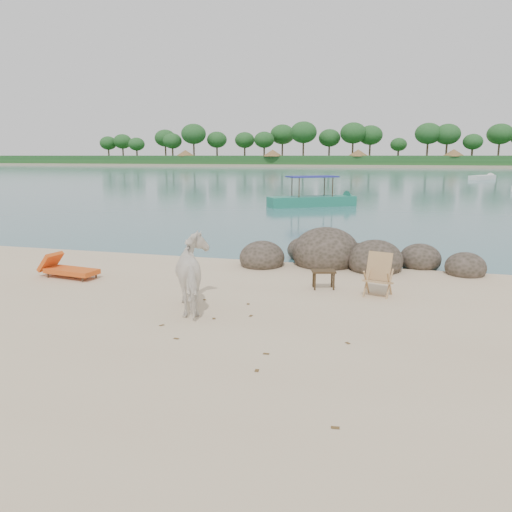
% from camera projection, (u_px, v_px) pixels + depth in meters
% --- Properties ---
extents(water, '(400.00, 400.00, 0.00)m').
position_uv_depth(water, '(379.00, 172.00, 93.93)').
color(water, '#3A6C74').
rests_on(water, ground).
extents(far_shore, '(420.00, 90.00, 1.40)m').
position_uv_depth(far_shore, '(387.00, 165.00, 169.51)').
color(far_shore, tan).
rests_on(far_shore, ground).
extents(far_scenery, '(420.00, 18.00, 9.50)m').
position_uv_depth(far_scenery, '(385.00, 155.00, 137.42)').
color(far_scenery, '#1E4C1E').
rests_on(far_scenery, ground).
extents(boulders, '(6.55, 3.04, 1.43)m').
position_uv_depth(boulders, '(344.00, 257.00, 14.09)').
color(boulders, '#2F2A1F').
rests_on(boulders, ground).
extents(cow, '(1.58, 1.93, 1.49)m').
position_uv_depth(cow, '(196.00, 275.00, 9.94)').
color(cow, white).
rests_on(cow, ground).
extents(side_table, '(0.62, 0.49, 0.44)m').
position_uv_depth(side_table, '(323.00, 281.00, 11.58)').
color(side_table, black).
rests_on(side_table, ground).
extents(lounge_chair, '(1.79, 0.83, 0.52)m').
position_uv_depth(lounge_chair, '(72.00, 269.00, 12.62)').
color(lounge_chair, red).
rests_on(lounge_chair, ground).
extents(deck_chair, '(0.75, 0.79, 0.93)m').
position_uv_depth(deck_chair, '(378.00, 277.00, 10.95)').
color(deck_chair, tan).
rests_on(deck_chair, ground).
extents(boat_near, '(6.03, 4.54, 3.04)m').
position_uv_depth(boat_near, '(312.00, 181.00, 31.08)').
color(boat_near, '#1F7860').
rests_on(boat_near, water).
extents(boat_far, '(4.36, 5.45, 0.67)m').
position_uv_depth(boat_far, '(482.00, 177.00, 65.84)').
color(boat_far, silver).
rests_on(boat_far, water).
extents(dead_leaves, '(7.12, 6.30, 0.00)m').
position_uv_depth(dead_leaves, '(198.00, 332.00, 8.86)').
color(dead_leaves, brown).
rests_on(dead_leaves, ground).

